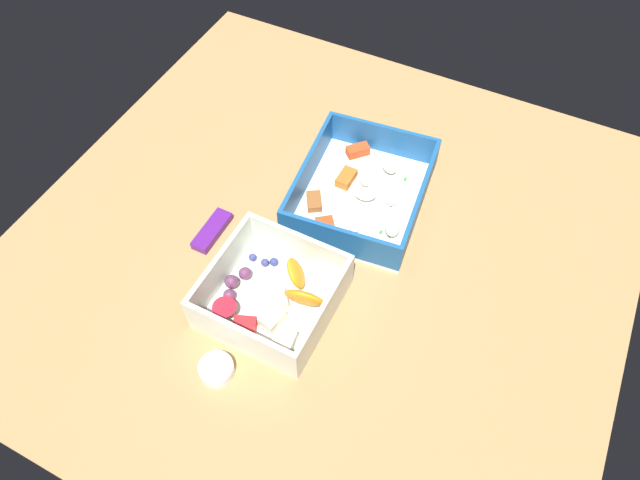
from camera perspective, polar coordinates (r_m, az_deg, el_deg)
name	(u,v)px	position (r cm, az deg, el deg)	size (l,w,h in cm)	color
table_surface	(323,245)	(79.74, 0.33, -0.50)	(80.00, 80.00, 2.00)	#9E7547
pasta_container	(362,193)	(82.23, 4.13, 4.67)	(22.18, 19.05, 5.50)	white
fruit_bowl	(273,297)	(71.97, -4.69, -5.66)	(15.22, 15.25, 6.04)	silver
candy_bar	(212,231)	(80.55, -10.59, 0.91)	(7.00, 2.40, 1.20)	#51197A
paper_cup_liner	(217,369)	(69.96, -10.16, -12.44)	(4.08, 4.08, 1.67)	white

